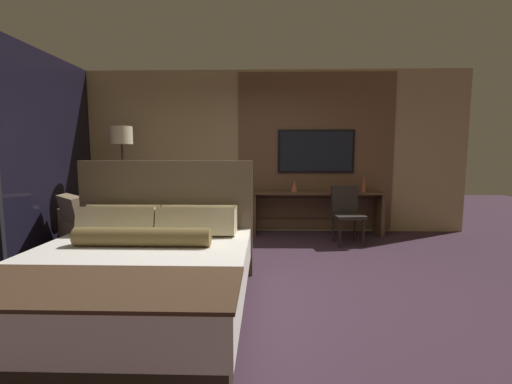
% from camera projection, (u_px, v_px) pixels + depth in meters
% --- Properties ---
extents(ground_plane, '(16.00, 16.00, 0.00)m').
position_uv_depth(ground_plane, '(253.00, 285.00, 3.59)').
color(ground_plane, '#3D2838').
extents(wall_back_tv_panel, '(7.20, 0.09, 2.80)m').
position_uv_depth(wall_back_tv_panel, '(267.00, 152.00, 6.00)').
color(wall_back_tv_panel, tan).
rests_on(wall_back_tv_panel, ground_plane).
extents(bed, '(1.93, 2.13, 1.30)m').
position_uv_depth(bed, '(137.00, 274.00, 2.95)').
color(bed, '#33281E').
rests_on(bed, ground_plane).
extents(desk, '(2.18, 0.45, 0.74)m').
position_uv_depth(desk, '(316.00, 204.00, 5.83)').
color(desk, brown).
rests_on(desk, ground_plane).
extents(tv, '(1.31, 0.04, 0.74)m').
position_uv_depth(tv, '(316.00, 151.00, 5.91)').
color(tv, black).
extents(desk_chair, '(0.49, 0.49, 0.88)m').
position_uv_depth(desk_chair, '(346.00, 209.00, 5.23)').
color(desk_chair, '#28231E').
rests_on(desk_chair, ground_plane).
extents(armchair_by_window, '(1.17, 1.17, 0.81)m').
position_uv_depth(armchair_by_window, '(96.00, 230.00, 4.91)').
color(armchair_by_window, '#998460').
rests_on(armchair_by_window, ground_plane).
extents(floor_lamp, '(0.34, 0.34, 1.80)m').
position_uv_depth(floor_lamp, '(122.00, 145.00, 5.44)').
color(floor_lamp, '#282623').
rests_on(floor_lamp, ground_plane).
extents(vase_tall, '(0.08, 0.08, 0.29)m').
position_uv_depth(vase_tall, '(364.00, 183.00, 5.70)').
color(vase_tall, '#B2563D').
rests_on(vase_tall, desk).
extents(vase_short, '(0.11, 0.11, 0.18)m').
position_uv_depth(vase_short, '(294.00, 186.00, 5.75)').
color(vase_short, '#B2563D').
rests_on(vase_short, desk).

